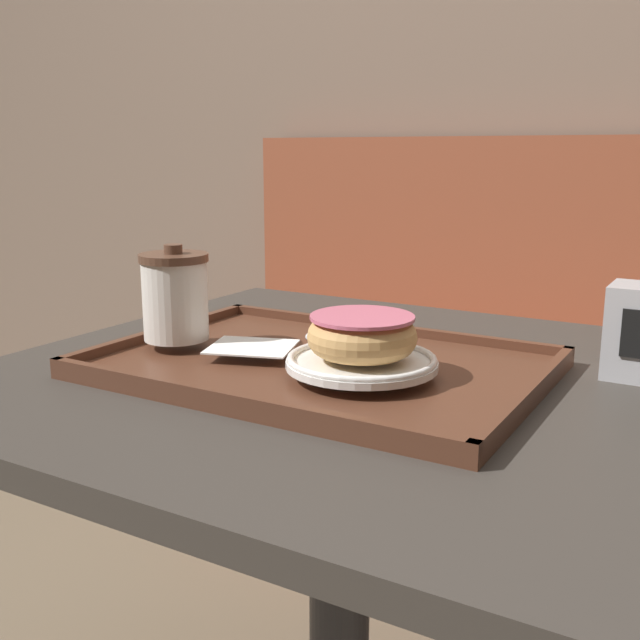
{
  "coord_description": "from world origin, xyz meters",
  "views": [
    {
      "loc": [
        0.42,
        -0.77,
        0.97
      ],
      "look_at": [
        -0.01,
        -0.03,
        0.77
      ],
      "focal_mm": 42.0,
      "sensor_mm": 36.0,
      "label": 1
    }
  ],
  "objects": [
    {
      "name": "cafe_table",
      "position": [
        0.0,
        0.0,
        0.53
      ],
      "size": [
        0.81,
        0.79,
        0.71
      ],
      "color": "#38332D",
      "rests_on": "ground_plane"
    },
    {
      "name": "donut_chocolate_glazed",
      "position": [
        0.06,
        -0.06,
        0.77
      ],
      "size": [
        0.12,
        0.12,
        0.05
      ],
      "color": "tan",
      "rests_on": "plate_with_chocolate_donut"
    },
    {
      "name": "napkin_paper",
      "position": [
        -0.1,
        -0.05,
        0.73
      ],
      "size": [
        0.12,
        0.11,
        0.0
      ],
      "rotation": [
        0.0,
        0.0,
        0.32
      ],
      "color": "white",
      "rests_on": "serving_tray"
    },
    {
      "name": "booth_bench",
      "position": [
        -0.05,
        0.87,
        0.32
      ],
      "size": [
        1.46,
        0.44,
        1.0
      ],
      "color": "brown",
      "rests_on": "ground_plane"
    },
    {
      "name": "serving_tray",
      "position": [
        -0.01,
        -0.03,
        0.71
      ],
      "size": [
        0.52,
        0.36,
        0.02
      ],
      "color": "#512D1E",
      "rests_on": "cafe_table"
    },
    {
      "name": "spoon",
      "position": [
        -0.06,
        0.04,
        0.74
      ],
      "size": [
        0.07,
        0.15,
        0.01
      ],
      "rotation": [
        0.0,
        0.0,
        5.07
      ],
      "color": "silver",
      "rests_on": "serving_tray"
    },
    {
      "name": "plate_with_chocolate_donut",
      "position": [
        0.06,
        -0.06,
        0.74
      ],
      "size": [
        0.17,
        0.17,
        0.01
      ],
      "color": "white",
      "rests_on": "serving_tray"
    },
    {
      "name": "wall_behind",
      "position": [
        0.0,
        1.1,
        1.2
      ],
      "size": [
        8.0,
        0.05,
        2.4
      ],
      "color": "#7A6656",
      "rests_on": "ground_plane"
    },
    {
      "name": "coffee_cup_front",
      "position": [
        -0.21,
        -0.06,
        0.79
      ],
      "size": [
        0.09,
        0.09,
        0.12
      ],
      "color": "white",
      "rests_on": "serving_tray"
    }
  ]
}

